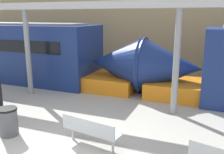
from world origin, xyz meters
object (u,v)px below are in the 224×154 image
at_px(trash_bin, 8,122).
at_px(support_column_near, 176,63).
at_px(bench_near, 90,129).
at_px(train_right, 18,53).
at_px(support_column_far, 28,53).

relative_size(trash_bin, support_column_near, 0.23).
bearing_deg(trash_bin, bench_near, 6.09).
bearing_deg(support_column_near, train_right, 166.47).
bearing_deg(support_column_near, trash_bin, -140.32).
xyz_separation_m(support_column_near, support_column_far, (-6.62, 0.00, 0.00)).
height_order(train_right, support_column_far, support_column_far).
bearing_deg(bench_near, trash_bin, -164.15).
xyz_separation_m(trash_bin, support_column_near, (4.43, 3.68, 1.48)).
height_order(bench_near, support_column_near, support_column_near).
xyz_separation_m(bench_near, trash_bin, (-2.64, -0.28, -0.08)).
relative_size(bench_near, support_column_far, 0.46).
relative_size(train_right, trash_bin, 17.09).
xyz_separation_m(trash_bin, support_column_far, (-2.18, 3.68, 1.48)).
bearing_deg(trash_bin, support_column_near, 39.68).
height_order(train_right, trash_bin, train_right).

